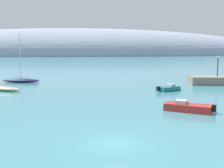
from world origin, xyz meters
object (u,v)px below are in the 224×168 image
Objects in this scene: motorboat_red_foreground at (188,107)px; motorboat_teal_outer at (168,88)px; sailboat_sand_near_shore at (0,88)px; harbor_lamp_post at (218,64)px; sailboat_navy_mid_mooring at (21,80)px.

motorboat_teal_outer is (2.22, 14.56, -0.05)m from motorboat_red_foreground.
harbor_lamp_post is at bearing 33.84° from sailboat_sand_near_shore.
sailboat_sand_near_shore is at bearing 93.10° from sailboat_navy_mid_mooring.
sailboat_navy_mid_mooring is (1.29, 10.20, 0.09)m from sailboat_sand_near_shore.
sailboat_sand_near_shore is at bearing -174.69° from harbor_lamp_post.
sailboat_navy_mid_mooring is at bearing 128.67° from motorboat_teal_outer.
sailboat_sand_near_shore is 2.03× the size of harbor_lamp_post.
motorboat_teal_outer is at bearing 21.90° from sailboat_sand_near_shore.
motorboat_red_foreground is at bearing 140.92° from sailboat_navy_mid_mooring.
motorboat_teal_outer is (27.48, -3.19, 0.00)m from sailboat_sand_near_shore.
harbor_lamp_post reaches higher than motorboat_red_foreground.
motorboat_teal_outer is at bearing -149.58° from harbor_lamp_post.
harbor_lamp_post is (13.85, 21.38, 3.50)m from motorboat_red_foreground.
sailboat_sand_near_shore reaches higher than motorboat_red_foreground.
sailboat_sand_near_shore is 30.88m from motorboat_red_foreground.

